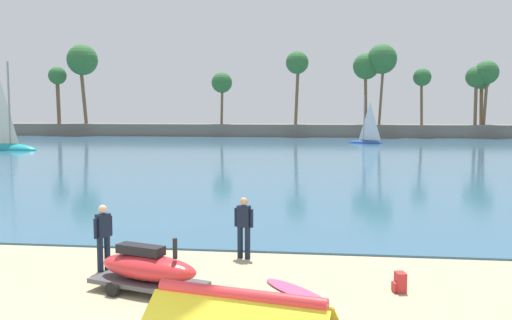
{
  "coord_description": "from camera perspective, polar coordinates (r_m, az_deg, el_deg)",
  "views": [
    {
      "loc": [
        3.48,
        -7.39,
        4.03
      ],
      "look_at": [
        1.13,
        11.39,
        2.29
      ],
      "focal_mm": 39.07,
      "sensor_mm": 36.0,
      "label": 1
    }
  ],
  "objects": [
    {
      "name": "sailboat_mid_bay",
      "position": [
        58.91,
        -24.17,
        1.75
      ],
      "size": [
        6.46,
        2.69,
        9.08
      ],
      "color": "teal",
      "rests_on": "sea"
    },
    {
      "name": "surfboard",
      "position": [
        12.59,
        4.1,
        -13.23
      ],
      "size": [
        1.77,
        1.93,
        0.08
      ],
      "primitive_type": "ellipsoid",
      "rotation": [
        0.0,
        0.0,
        5.43
      ],
      "color": "#E04C7F",
      "rests_on": "ground"
    },
    {
      "name": "folded_kite",
      "position": [
        9.8,
        -1.64,
        -15.12
      ],
      "size": [
        3.57,
        2.74,
        0.95
      ],
      "color": "yellow",
      "rests_on": "ground"
    },
    {
      "name": "sailboat_near_shore",
      "position": [
        65.12,
        11.21,
        2.15
      ],
      "size": [
        4.27,
        2.61,
        5.95
      ],
      "color": "#234793",
      "rests_on": "sea"
    },
    {
      "name": "palm_headland",
      "position": [
        80.64,
        5.08,
        4.8
      ],
      "size": [
        102.13,
        6.0,
        13.55
      ],
      "color": "slate",
      "rests_on": "ground"
    },
    {
      "name": "backpack_near_kite",
      "position": [
        12.96,
        14.5,
        -12.06
      ],
      "size": [
        0.32,
        0.34,
        0.44
      ],
      "color": "red",
      "rests_on": "ground"
    },
    {
      "name": "person_at_waterline",
      "position": [
        15.09,
        -1.26,
        -6.73
      ],
      "size": [
        0.53,
        0.28,
        1.67
      ],
      "color": "#141E33",
      "rests_on": "ground"
    },
    {
      "name": "person_rigging_by_gear",
      "position": [
        14.44,
        -15.36,
        -7.47
      ],
      "size": [
        0.34,
        0.49,
        1.67
      ],
      "color": "#141E33",
      "rests_on": "ground"
    },
    {
      "name": "watercraft_on_trailer",
      "position": [
        12.68,
        -11.02,
        -10.92
      ],
      "size": [
        2.78,
        1.75,
        1.28
      ],
      "color": "#4C4C51",
      "rests_on": "ground"
    },
    {
      "name": "sea",
      "position": [
        68.17,
        4.18,
        1.9
      ],
      "size": [
        220.0,
        105.53,
        0.06
      ],
      "primitive_type": "cube",
      "color": "#33607F",
      "rests_on": "ground"
    }
  ]
}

